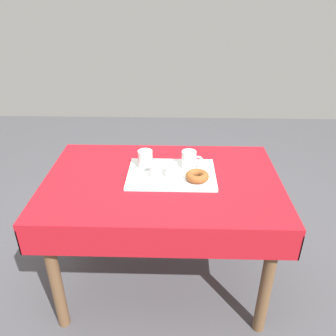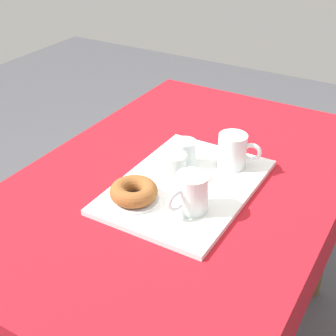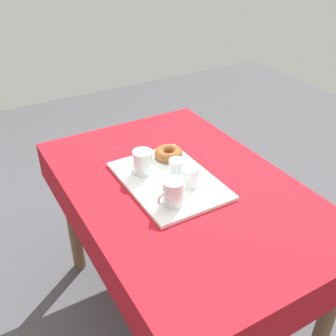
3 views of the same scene
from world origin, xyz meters
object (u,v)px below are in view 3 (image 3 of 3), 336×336
(donut_plate_left, at_px, (168,158))
(sugar_donut_left, at_px, (168,153))
(water_glass_near, at_px, (176,169))
(serving_tray, at_px, (169,180))
(tea_mug_right, at_px, (173,193))
(tea_mug_left, at_px, (143,162))
(water_glass_far, at_px, (191,178))
(dining_table, at_px, (182,208))

(donut_plate_left, bearing_deg, sugar_donut_left, 90.00)
(water_glass_near, distance_m, sugar_donut_left, 0.14)
(donut_plate_left, bearing_deg, serving_tray, -29.85)
(tea_mug_right, relative_size, sugar_donut_left, 0.99)
(serving_tray, xyz_separation_m, tea_mug_left, (-0.10, -0.07, 0.05))
(tea_mug_right, height_order, water_glass_near, tea_mug_right)
(water_glass_near, bearing_deg, donut_plate_left, 162.72)
(donut_plate_left, bearing_deg, tea_mug_right, -27.18)
(water_glass_near, distance_m, water_glass_far, 0.08)
(sugar_donut_left, bearing_deg, tea_mug_left, -74.91)
(tea_mug_left, relative_size, water_glass_near, 1.56)
(serving_tray, distance_m, donut_plate_left, 0.16)
(tea_mug_left, height_order, water_glass_far, tea_mug_left)
(tea_mug_right, relative_size, water_glass_near, 1.55)
(water_glass_far, distance_m, donut_plate_left, 0.22)
(donut_plate_left, bearing_deg, tea_mug_left, -74.91)
(serving_tray, height_order, tea_mug_right, tea_mug_right)
(serving_tray, height_order, water_glass_near, water_glass_near)
(donut_plate_left, bearing_deg, water_glass_far, -7.18)
(water_glass_near, bearing_deg, tea_mug_left, -134.14)
(dining_table, relative_size, serving_tray, 2.66)
(water_glass_far, height_order, donut_plate_left, water_glass_far)
(water_glass_far, height_order, sugar_donut_left, water_glass_far)
(water_glass_near, distance_m, donut_plate_left, 0.15)
(dining_table, xyz_separation_m, serving_tray, (-0.05, -0.04, 0.12))
(water_glass_far, bearing_deg, serving_tray, -148.91)
(tea_mug_right, xyz_separation_m, water_glass_near, (-0.15, 0.10, -0.01))
(dining_table, relative_size, tea_mug_left, 10.46)
(tea_mug_left, height_order, donut_plate_left, tea_mug_left)
(water_glass_near, bearing_deg, dining_table, 1.98)
(dining_table, xyz_separation_m, donut_plate_left, (-0.19, 0.04, 0.13))
(donut_plate_left, distance_m, sugar_donut_left, 0.02)
(sugar_donut_left, bearing_deg, water_glass_far, -7.18)
(tea_mug_right, bearing_deg, sugar_donut_left, 152.82)
(tea_mug_right, bearing_deg, tea_mug_left, 179.56)
(tea_mug_left, distance_m, water_glass_near, 0.14)
(dining_table, relative_size, tea_mug_right, 10.48)
(tea_mug_left, distance_m, donut_plate_left, 0.16)
(tea_mug_left, relative_size, water_glass_far, 1.56)
(water_glass_near, height_order, water_glass_far, same)
(serving_tray, relative_size, water_glass_near, 6.12)
(dining_table, bearing_deg, water_glass_near, -178.02)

